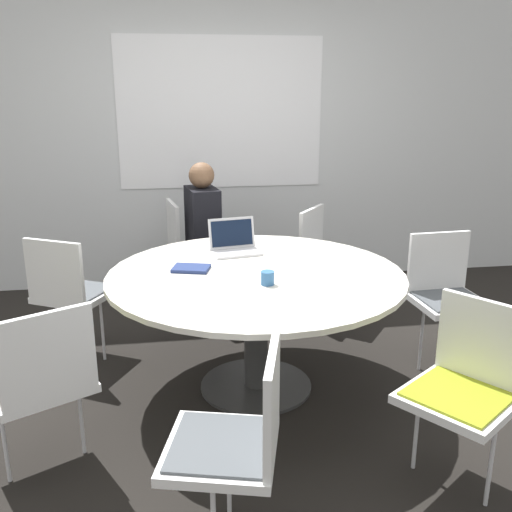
# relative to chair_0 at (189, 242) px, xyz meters

# --- Properties ---
(ground_plane) EXTENTS (16.00, 16.00, 0.00)m
(ground_plane) POSITION_rel_chair_0_xyz_m (0.33, -1.54, -0.52)
(ground_plane) COLOR black
(wall_back) EXTENTS (8.00, 0.07, 2.70)m
(wall_back) POSITION_rel_chair_0_xyz_m (0.33, 0.54, 0.83)
(wall_back) COLOR silver
(wall_back) RESTS_ON ground_plane
(conference_table) EXTENTS (1.73, 1.73, 0.74)m
(conference_table) POSITION_rel_chair_0_xyz_m (0.33, -1.54, 0.10)
(conference_table) COLOR #333333
(conference_table) RESTS_ON ground_plane
(chair_0) EXTENTS (0.49, 0.51, 0.87)m
(chair_0) POSITION_rel_chair_0_xyz_m (0.00, 0.00, 0.00)
(chair_0) COLOR white
(chair_0) RESTS_ON ground_plane
(chair_1) EXTENTS (0.59, 0.58, 0.87)m
(chair_1) POSITION_rel_chair_0_xyz_m (-0.82, -0.99, 0.00)
(chair_1) COLOR white
(chair_1) RESTS_ON ground_plane
(chair_2) EXTENTS (0.59, 0.58, 0.87)m
(chair_2) POSITION_rel_chair_0_xyz_m (-0.75, -2.20, 0.00)
(chair_2) COLOR white
(chair_2) RESTS_ON ground_plane
(chair_3) EXTENTS (0.52, 0.53, 0.87)m
(chair_3) POSITION_rel_chair_0_xyz_m (0.07, -2.79, 0.00)
(chair_3) COLOR white
(chair_3) RESTS_ON ground_plane
(chair_4) EXTENTS (0.60, 0.60, 0.87)m
(chair_4) POSITION_rel_chair_0_xyz_m (1.13, -2.53, 0.00)
(chair_4) COLOR white
(chair_4) RESTS_ON ground_plane
(chair_5) EXTENTS (0.46, 0.44, 0.87)m
(chair_5) POSITION_rel_chair_0_xyz_m (1.60, -1.40, 0.00)
(chair_5) COLOR white
(chair_5) RESTS_ON ground_plane
(chair_6) EXTENTS (0.60, 0.60, 0.87)m
(chair_6) POSITION_rel_chair_0_xyz_m (1.05, -0.48, 0.00)
(chair_6) COLOR white
(chair_6) RESTS_ON ground_plane
(person_0) EXTENTS (0.30, 0.39, 1.22)m
(person_0) POSITION_rel_chair_0_xyz_m (0.12, -0.22, 0.19)
(person_0) COLOR black
(person_0) RESTS_ON ground_plane
(laptop) EXTENTS (0.34, 0.28, 0.21)m
(laptop) POSITION_rel_chair_0_xyz_m (0.26, -1.10, 0.28)
(laptop) COLOR silver
(laptop) RESTS_ON conference_table
(spiral_notebook) EXTENTS (0.24, 0.20, 0.02)m
(spiral_notebook) POSITION_rel_chair_0_xyz_m (-0.04, -1.43, 0.23)
(spiral_notebook) COLOR navy
(spiral_notebook) RESTS_ON conference_table
(coffee_cup) EXTENTS (0.07, 0.07, 0.08)m
(coffee_cup) POSITION_rel_chair_0_xyz_m (0.36, -1.75, 0.26)
(coffee_cup) COLOR #33669E
(coffee_cup) RESTS_ON conference_table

